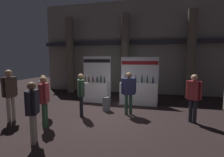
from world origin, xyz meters
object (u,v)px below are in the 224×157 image
visitor_7 (81,91)px  exhibitor_booth_0 (95,90)px  trash_bin (106,104)px  visitor_1 (129,89)px  visitor_6 (33,108)px  visitor_0 (44,93)px  visitor_2 (194,94)px  visitor_5 (44,97)px  exhibitor_booth_1 (139,91)px  visitor_3 (10,91)px

visitor_7 → exhibitor_booth_0: bearing=-22.0°
trash_bin → visitor_1: bearing=-15.7°
visitor_6 → visitor_7: bearing=-27.7°
visitor_0 → visitor_2: bearing=81.5°
exhibitor_booth_0 → visitor_2: bearing=-25.4°
visitor_2 → visitor_7: (-3.95, -0.34, -0.01)m
trash_bin → visitor_5: visitor_5 is taller
exhibitor_booth_0 → exhibitor_booth_1: size_ratio=1.02×
visitor_3 → visitor_5: (1.42, -0.11, -0.11)m
exhibitor_booth_0 → trash_bin: bearing=-55.1°
visitor_6 → visitor_7: visitor_7 is taller
visitor_2 → visitor_3: visitor_3 is taller
visitor_5 → visitor_3: bearing=-111.2°
visitor_3 → exhibitor_booth_1: bearing=152.1°
trash_bin → visitor_2: 3.36m
trash_bin → visitor_2: (3.23, -0.57, 0.68)m
visitor_0 → trash_bin: bearing=106.3°
exhibitor_booth_0 → visitor_3: exhibitor_booth_0 is taller
visitor_5 → visitor_7: (0.71, 1.21, 0.01)m
visitor_3 → visitor_6: 2.13m
visitor_5 → visitor_7: bearing=132.9°
trash_bin → visitor_7: bearing=-128.0°
visitor_1 → visitor_6: bearing=-152.3°
trash_bin → visitor_3: bearing=-144.5°
visitor_3 → trash_bin: bearing=147.0°
exhibitor_booth_1 → visitor_3: size_ratio=1.26×
exhibitor_booth_0 → exhibitor_booth_1: exhibitor_booth_0 is taller
exhibitor_booth_0 → trash_bin: (1.01, -1.44, -0.30)m
exhibitor_booth_1 → visitor_2: (2.02, -2.02, 0.37)m
visitor_2 → visitor_3: 6.25m
visitor_1 → visitor_5: bearing=-169.5°
visitor_1 → visitor_5: (-2.40, -1.86, -0.04)m
visitor_6 → visitor_5: bearing=1.5°
visitor_1 → visitor_5: size_ratio=1.02×
exhibitor_booth_1 → visitor_5: exhibitor_booth_1 is taller
visitor_3 → visitor_5: visitor_3 is taller
visitor_1 → visitor_2: 2.27m
exhibitor_booth_1 → visitor_5: size_ratio=1.40×
visitor_2 → visitor_5: 4.91m
visitor_0 → visitor_6: bearing=12.2°
visitor_3 → visitor_6: (1.81, -1.12, -0.13)m
exhibitor_booth_0 → visitor_1: exhibitor_booth_0 is taller
visitor_7 → trash_bin: bearing=-67.0°
visitor_1 → visitor_5: 3.04m
exhibitor_booth_0 → visitor_6: size_ratio=1.45×
visitor_2 → visitor_6: visitor_2 is taller
visitor_2 → visitor_3: (-6.07, -1.45, 0.09)m
exhibitor_booth_1 → visitor_6: size_ratio=1.42×
visitor_7 → exhibitor_booth_1: bearing=-68.2°
visitor_6 → visitor_7: (0.31, 2.22, 0.03)m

